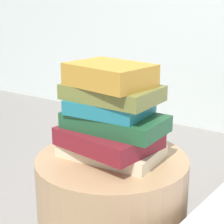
{
  "coord_description": "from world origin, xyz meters",
  "views": [
    {
      "loc": [
        0.61,
        -0.9,
        1.03
      ],
      "look_at": [
        0.0,
        0.0,
        0.71
      ],
      "focal_mm": 61.78,
      "sensor_mm": 36.0,
      "label": 1
    }
  ],
  "objects": [
    {
      "name": "book_teal",
      "position": [
        -0.01,
        0.0,
        0.72
      ],
      "size": [
        0.23,
        0.19,
        0.04
      ],
      "primitive_type": "cube",
      "rotation": [
        0.0,
        0.0,
        0.06
      ],
      "color": "#1E727F",
      "rests_on": "book_forest"
    },
    {
      "name": "book_ochre",
      "position": [
        0.0,
        -0.01,
        0.82
      ],
      "size": [
        0.25,
        0.2,
        0.06
      ],
      "primitive_type": "cube",
      "rotation": [
        0.0,
        0.0,
        -0.15
      ],
      "color": "#B7842D",
      "rests_on": "book_olive"
    },
    {
      "name": "book_cream",
      "position": [
        -0.01,
        0.01,
        0.58
      ],
      "size": [
        0.31,
        0.2,
        0.04
      ],
      "primitive_type": "cube",
      "rotation": [
        0.0,
        0.0,
        0.06
      ],
      "color": "beige",
      "rests_on": "side_table"
    },
    {
      "name": "book_maroon",
      "position": [
        -0.01,
        -0.01,
        0.63
      ],
      "size": [
        0.3,
        0.24,
        0.05
      ],
      "primitive_type": "cube",
      "rotation": [
        0.0,
        0.0,
        -0.14
      ],
      "color": "maroon",
      "rests_on": "book_cream"
    },
    {
      "name": "book_olive",
      "position": [
        -0.0,
        0.0,
        0.76
      ],
      "size": [
        0.27,
        0.18,
        0.04
      ],
      "primitive_type": "cube",
      "rotation": [
        0.0,
        0.0,
        -0.02
      ],
      "color": "olive",
      "rests_on": "book_teal"
    },
    {
      "name": "book_forest",
      "position": [
        0.01,
        0.0,
        0.68
      ],
      "size": [
        0.3,
        0.17,
        0.05
      ],
      "primitive_type": "cube",
      "rotation": [
        0.0,
        0.0,
        0.01
      ],
      "color": "#1E512D",
      "rests_on": "book_maroon"
    }
  ]
}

